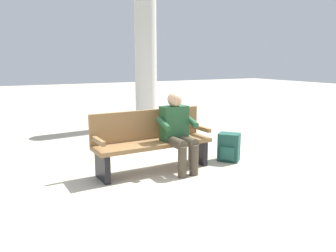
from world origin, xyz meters
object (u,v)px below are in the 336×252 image
Objects in this scene: person_seated at (178,130)px; backpack at (229,147)px; bench_near at (152,140)px; support_pillar at (146,54)px.

backpack is at bearing -179.63° from person_seated.
bench_near is 0.51× the size of support_pillar.
bench_near is 3.82m from support_pillar.
bench_near reaches higher than backpack.
person_seated is 2.55× the size of backpack.
support_pillar reaches higher than person_seated.
person_seated reaches higher than bench_near.
support_pillar is (-0.08, -3.48, 1.57)m from backpack.
bench_near is at bearing 67.01° from support_pillar.
person_seated is at bearing 73.06° from support_pillar.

